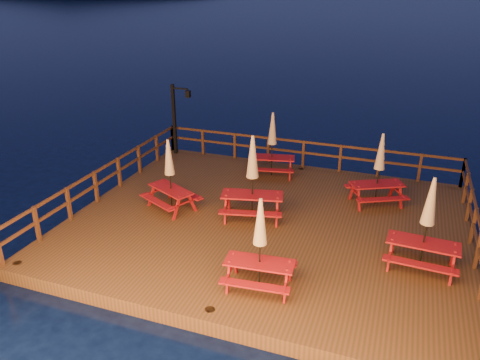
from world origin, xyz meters
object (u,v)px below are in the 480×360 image
at_px(lamp_post, 177,113).
at_px(picnic_table_0, 379,168).
at_px(picnic_table_2, 427,223).
at_px(picnic_table_1, 170,174).

relative_size(lamp_post, picnic_table_0, 1.22).
bearing_deg(lamp_post, picnic_table_2, -30.05).
height_order(lamp_post, picnic_table_1, lamp_post).
bearing_deg(picnic_table_1, picnic_table_0, 49.26).
relative_size(lamp_post, picnic_table_1, 1.26).
height_order(lamp_post, picnic_table_2, lamp_post).
bearing_deg(picnic_table_0, picnic_table_2, -95.23).
distance_m(lamp_post, picnic_table_2, 11.43).
relative_size(lamp_post, picnic_table_2, 1.17).
relative_size(picnic_table_0, picnic_table_1, 1.04).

